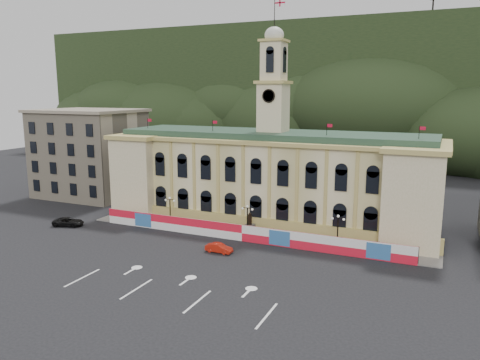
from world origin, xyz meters
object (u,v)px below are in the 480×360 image
at_px(lamp_center, 247,218).
at_px(red_sedan, 219,248).
at_px(statue, 250,228).
at_px(black_suv, 68,222).

distance_m(lamp_center, red_sedan, 8.43).
bearing_deg(red_sedan, lamp_center, -4.76).
bearing_deg(statue, red_sedan, -95.74).
bearing_deg(black_suv, red_sedan, -110.99).
bearing_deg(black_suv, statue, -93.97).
relative_size(red_sedan, black_suv, 0.71).
xyz_separation_m(statue, red_sedan, (-0.91, -9.02, -0.54)).
distance_m(statue, red_sedan, 9.08).
relative_size(lamp_center, red_sedan, 1.30).
height_order(lamp_center, black_suv, lamp_center).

